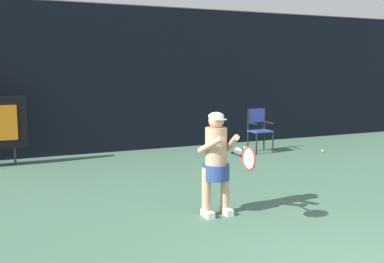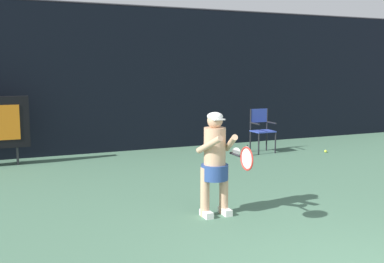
% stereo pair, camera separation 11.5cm
% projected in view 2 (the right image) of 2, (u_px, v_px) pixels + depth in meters
% --- Properties ---
extents(backdrop_screen, '(18.00, 0.12, 3.66)m').
position_uv_depth(backdrop_screen, '(133.00, 79.00, 11.61)').
color(backdrop_screen, black).
rests_on(backdrop_screen, ground).
extents(umpire_chair, '(0.52, 0.44, 1.08)m').
position_uv_depth(umpire_chair, '(262.00, 128.00, 11.48)').
color(umpire_chair, black).
rests_on(umpire_chair, ground).
extents(water_bottle, '(0.07, 0.07, 0.27)m').
position_uv_depth(water_bottle, '(247.00, 151.00, 11.03)').
color(water_bottle, silver).
rests_on(water_bottle, ground).
extents(tennis_player, '(0.54, 0.62, 1.49)m').
position_uv_depth(tennis_player, '(215.00, 159.00, 6.51)').
color(tennis_player, white).
rests_on(tennis_player, ground).
extents(tennis_racket, '(0.03, 0.60, 0.31)m').
position_uv_depth(tennis_racket, '(246.00, 158.00, 5.92)').
color(tennis_racket, black).
extents(tennis_ball_loose, '(0.07, 0.07, 0.07)m').
position_uv_depth(tennis_ball_loose, '(326.00, 151.00, 11.48)').
color(tennis_ball_loose, '#CCDB3D').
rests_on(tennis_ball_loose, ground).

